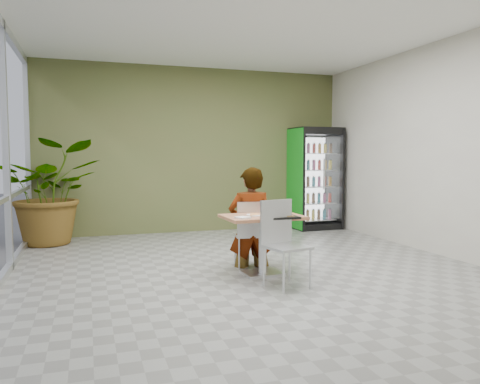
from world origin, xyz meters
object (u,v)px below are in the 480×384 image
object	(u,v)px
potted_plant	(51,192)
seated_woman	(250,228)
chair_far	(251,229)
cafeteria_tray	(281,217)
soda_cup	(271,208)
dining_table	(263,232)
beverage_fridge	(315,178)
chair_near	(281,236)

from	to	relation	value
potted_plant	seated_woman	bearing A→B (deg)	-44.18
chair_far	cafeteria_tray	distance (m)	0.78
chair_far	soda_cup	size ratio (longest dim) A/B	5.11
dining_table	cafeteria_tray	world-z (taller)	cafeteria_tray
soda_cup	beverage_fridge	bearing A→B (deg)	54.69
chair_near	potted_plant	world-z (taller)	potted_plant
dining_table	chair_far	size ratio (longest dim) A/B	1.11
chair_far	chair_near	distance (m)	0.95
dining_table	beverage_fridge	size ratio (longest dim) A/B	0.48
chair_near	potted_plant	bearing A→B (deg)	112.87
chair_far	chair_near	bearing A→B (deg)	100.53
cafeteria_tray	beverage_fridge	xyz separation A→B (m)	(2.27, 3.54, 0.27)
dining_table	beverage_fridge	xyz separation A→B (m)	(2.38, 3.23, 0.49)
dining_table	beverage_fridge	bearing A→B (deg)	53.60
chair_near	seated_woman	bearing A→B (deg)	77.44
soda_cup	dining_table	bearing A→B (deg)	-152.33
soda_cup	potted_plant	size ratio (longest dim) A/B	0.10
beverage_fridge	dining_table	bearing A→B (deg)	-128.43
cafeteria_tray	beverage_fridge	bearing A→B (deg)	57.29
beverage_fridge	potted_plant	world-z (taller)	beverage_fridge
dining_table	chair_near	world-z (taller)	chair_near
chair_far	potted_plant	bearing A→B (deg)	-36.57
seated_woman	potted_plant	world-z (taller)	potted_plant
soda_cup	chair_far	bearing A→B (deg)	113.71
chair_far	beverage_fridge	distance (m)	3.72
cafeteria_tray	beverage_fridge	distance (m)	4.21
chair_near	beverage_fridge	distance (m)	4.45
chair_near	soda_cup	distance (m)	0.66
dining_table	soda_cup	xyz separation A→B (m)	(0.15, 0.08, 0.30)
seated_woman	potted_plant	bearing A→B (deg)	-35.96
beverage_fridge	chair_far	bearing A→B (deg)	-132.49
seated_woman	cafeteria_tray	bearing A→B (deg)	105.89
beverage_fridge	potted_plant	size ratio (longest dim) A/B	1.17
chair_far	seated_woman	distance (m)	0.04
chair_near	seated_woman	xyz separation A→B (m)	(-0.03, 0.99, -0.06)
dining_table	seated_woman	xyz separation A→B (m)	(0.01, 0.47, -0.02)
dining_table	beverage_fridge	world-z (taller)	beverage_fridge
beverage_fridge	potted_plant	xyz separation A→B (m)	(-5.03, -0.18, -0.15)
seated_woman	soda_cup	bearing A→B (deg)	117.94
dining_table	seated_woman	distance (m)	0.47
cafeteria_tray	potted_plant	size ratio (longest dim) A/B	0.23
chair_near	cafeteria_tray	size ratio (longest dim) A/B	2.41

